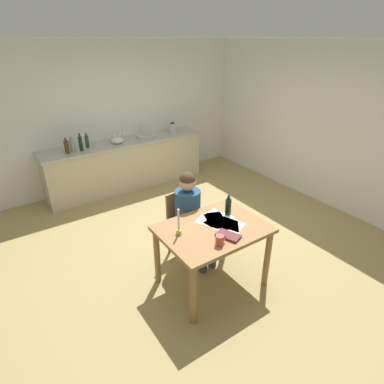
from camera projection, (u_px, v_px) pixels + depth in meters
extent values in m
cube|color=tan|center=(194.00, 242.00, 4.49)|extent=(5.20, 5.20, 0.04)
cube|color=silver|center=(115.00, 116.00, 5.82)|extent=(5.20, 0.12, 2.60)
cube|color=silver|center=(323.00, 125.00, 5.20)|extent=(0.12, 5.20, 2.60)
cube|color=beige|center=(127.00, 165.00, 5.94)|extent=(2.95, 0.60, 0.86)
cube|color=#B7B2A8|center=(125.00, 142.00, 5.74)|extent=(2.99, 0.64, 0.04)
cube|color=#9E7042|center=(213.00, 229.00, 3.42)|extent=(1.14, 0.86, 0.04)
cylinder|color=#9E7042|center=(193.00, 296.00, 3.06)|extent=(0.07, 0.07, 0.72)
cylinder|color=#9E7042|center=(267.00, 258.00, 3.57)|extent=(0.07, 0.07, 0.72)
cylinder|color=#9E7042|center=(157.00, 256.00, 3.60)|extent=(0.07, 0.07, 0.72)
cylinder|color=#9E7042|center=(226.00, 229.00, 4.12)|extent=(0.07, 0.07, 0.72)
cube|color=#9E7042|center=(187.00, 225.00, 4.02)|extent=(0.45, 0.45, 0.04)
cube|color=#9E7042|center=(177.00, 205.00, 4.05)|extent=(0.36, 0.08, 0.40)
cylinder|color=#9E7042|center=(186.00, 251.00, 3.91)|extent=(0.04, 0.04, 0.45)
cylinder|color=#9E7042|center=(205.00, 240.00, 4.11)|extent=(0.04, 0.04, 0.45)
cylinder|color=#9E7042|center=(169.00, 239.00, 4.14)|extent=(0.04, 0.04, 0.45)
cylinder|color=#9E7042|center=(188.00, 230.00, 4.34)|extent=(0.04, 0.04, 0.45)
cylinder|color=navy|center=(188.00, 209.00, 3.90)|extent=(0.36, 0.36, 0.50)
sphere|color=#D8AD8C|center=(187.00, 183.00, 3.74)|extent=(0.20, 0.20, 0.20)
sphere|color=#473323|center=(187.00, 180.00, 3.72)|extent=(0.19, 0.19, 0.19)
cylinder|color=#383847|center=(193.00, 235.00, 3.84)|extent=(0.18, 0.39, 0.13)
cylinder|color=#383847|center=(203.00, 257.00, 3.81)|extent=(0.10, 0.10, 0.45)
cylinder|color=#383847|center=(202.00, 230.00, 3.93)|extent=(0.18, 0.39, 0.13)
cylinder|color=#383847|center=(213.00, 251.00, 3.91)|extent=(0.10, 0.10, 0.45)
cylinder|color=#D84C3F|center=(220.00, 240.00, 3.11)|extent=(0.08, 0.08, 0.10)
torus|color=#D84C3F|center=(223.00, 238.00, 3.13)|extent=(0.07, 0.01, 0.07)
cylinder|color=gold|center=(179.00, 232.00, 3.29)|extent=(0.06, 0.06, 0.05)
cylinder|color=white|center=(179.00, 220.00, 3.22)|extent=(0.02, 0.02, 0.25)
cube|color=brown|center=(228.00, 236.00, 3.25)|extent=(0.22, 0.28, 0.03)
cube|color=white|center=(210.00, 221.00, 3.52)|extent=(0.32, 0.36, 0.00)
cube|color=white|center=(219.00, 216.00, 3.62)|extent=(0.28, 0.34, 0.00)
cube|color=white|center=(230.00, 224.00, 3.47)|extent=(0.31, 0.35, 0.00)
cube|color=white|center=(229.00, 226.00, 3.44)|extent=(0.35, 0.36, 0.00)
cube|color=white|center=(215.00, 219.00, 3.57)|extent=(0.30, 0.35, 0.00)
cube|color=white|center=(219.00, 224.00, 3.47)|extent=(0.26, 0.33, 0.00)
cylinder|color=black|center=(228.00, 207.00, 3.61)|extent=(0.07, 0.07, 0.20)
cylinder|color=black|center=(229.00, 197.00, 3.56)|extent=(0.03, 0.03, 0.05)
cylinder|color=#B2B7BC|center=(146.00, 136.00, 5.94)|extent=(0.36, 0.36, 0.04)
cylinder|color=silver|center=(142.00, 129.00, 6.02)|extent=(0.02, 0.02, 0.24)
cylinder|color=#593319|center=(67.00, 147.00, 5.10)|extent=(0.08, 0.08, 0.21)
cylinder|color=#593319|center=(65.00, 139.00, 5.04)|extent=(0.03, 0.03, 0.05)
cylinder|color=#8C999E|center=(72.00, 146.00, 5.18)|extent=(0.08, 0.08, 0.20)
cylinder|color=#8C999E|center=(71.00, 138.00, 5.12)|extent=(0.04, 0.04, 0.05)
cylinder|color=black|center=(81.00, 144.00, 5.21)|extent=(0.06, 0.06, 0.24)
cylinder|color=black|center=(79.00, 135.00, 5.14)|extent=(0.03, 0.03, 0.06)
cylinder|color=#194C23|center=(87.00, 142.00, 5.37)|extent=(0.06, 0.06, 0.20)
cylinder|color=#194C23|center=(86.00, 134.00, 5.31)|extent=(0.03, 0.03, 0.05)
ellipsoid|color=white|center=(117.00, 140.00, 5.60)|extent=(0.23, 0.23, 0.10)
cylinder|color=#B7BABF|center=(173.00, 128.00, 6.21)|extent=(0.18, 0.18, 0.18)
cone|color=#262628|center=(172.00, 123.00, 6.16)|extent=(0.11, 0.11, 0.04)
cylinder|color=silver|center=(124.00, 139.00, 5.87)|extent=(0.06, 0.06, 0.00)
cylinder|color=silver|center=(124.00, 137.00, 5.85)|extent=(0.01, 0.01, 0.07)
cone|color=silver|center=(124.00, 133.00, 5.82)|extent=(0.07, 0.07, 0.08)
cylinder|color=silver|center=(119.00, 139.00, 5.82)|extent=(0.06, 0.06, 0.00)
cylinder|color=silver|center=(119.00, 138.00, 5.80)|extent=(0.01, 0.01, 0.07)
cone|color=silver|center=(119.00, 134.00, 5.77)|extent=(0.07, 0.07, 0.08)
cylinder|color=silver|center=(115.00, 140.00, 5.78)|extent=(0.06, 0.06, 0.00)
cylinder|color=silver|center=(115.00, 138.00, 5.76)|extent=(0.01, 0.01, 0.07)
cone|color=silver|center=(114.00, 134.00, 5.73)|extent=(0.07, 0.07, 0.08)
cylinder|color=silver|center=(110.00, 141.00, 5.73)|extent=(0.06, 0.06, 0.00)
cylinder|color=silver|center=(110.00, 139.00, 5.71)|extent=(0.01, 0.01, 0.07)
cone|color=silver|center=(109.00, 135.00, 5.68)|extent=(0.07, 0.07, 0.08)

